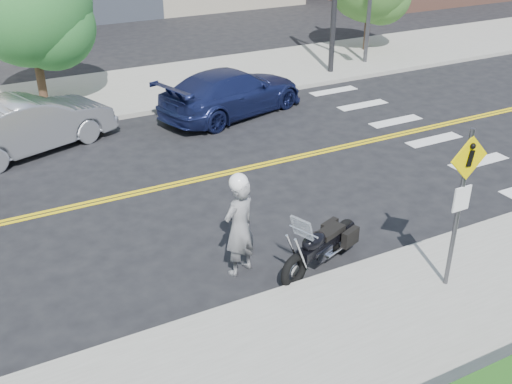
{
  "coord_description": "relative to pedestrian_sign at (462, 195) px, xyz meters",
  "views": [
    {
      "loc": [
        -2.97,
        -12.55,
        6.64
      ],
      "look_at": [
        1.88,
        -3.32,
        1.2
      ],
      "focal_mm": 42.0,
      "sensor_mm": 36.0,
      "label": 1
    }
  ],
  "objects": [
    {
      "name": "motorcycle",
      "position": [
        -1.59,
        1.71,
        -1.29
      ],
      "size": [
        2.3,
        1.4,
        1.34
      ],
      "primitive_type": null,
      "rotation": [
        0.0,
        0.0,
        0.36
      ],
      "color": "black",
      "rests_on": "ground"
    },
    {
      "name": "sidewalk_far",
      "position": [
        -4.2,
        13.81,
        -1.89
      ],
      "size": [
        60.0,
        5.0,
        0.15
      ],
      "primitive_type": "cube",
      "color": "#9E9B91",
      "rests_on": "ground_plane"
    },
    {
      "name": "motorcyclist",
      "position": [
        -3.05,
        2.27,
        -0.93
      ],
      "size": [
        0.82,
        0.67,
        2.07
      ],
      "rotation": [
        0.0,
        0.0,
        3.48
      ],
      "color": "silver",
      "rests_on": "ground"
    },
    {
      "name": "parked_car_silver",
      "position": [
        -5.54,
        10.14,
        -1.19
      ],
      "size": [
        4.93,
        3.1,
        1.53
      ],
      "primitive_type": "imported",
      "rotation": [
        0.0,
        0.0,
        1.92
      ],
      "color": "#97999E",
      "rests_on": "ground"
    },
    {
      "name": "ground_plane",
      "position": [
        -4.2,
        6.31,
        -1.96
      ],
      "size": [
        120.0,
        120.0,
        0.0
      ],
      "primitive_type": "plane",
      "color": "black",
      "rests_on": "ground"
    },
    {
      "name": "tree_far_a",
      "position": [
        -4.59,
        13.55,
        1.36
      ],
      "size": [
        3.84,
        3.84,
        5.24
      ],
      "rotation": [
        0.0,
        0.0,
        -0.41
      ],
      "color": "#382619",
      "rests_on": "ground"
    },
    {
      "name": "parked_car_blue",
      "position": [
        0.6,
        10.17,
        -1.23
      ],
      "size": [
        5.38,
        3.37,
        1.45
      ],
      "primitive_type": "imported",
      "rotation": [
        0.0,
        0.0,
        1.86
      ],
      "color": "navy",
      "rests_on": "ground"
    },
    {
      "name": "pedestrian_sign",
      "position": [
        0.0,
        0.0,
        0.0
      ],
      "size": [
        0.78,
        0.08,
        3.0
      ],
      "color": "#4C4C51",
      "rests_on": "sidewalk_near"
    }
  ]
}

